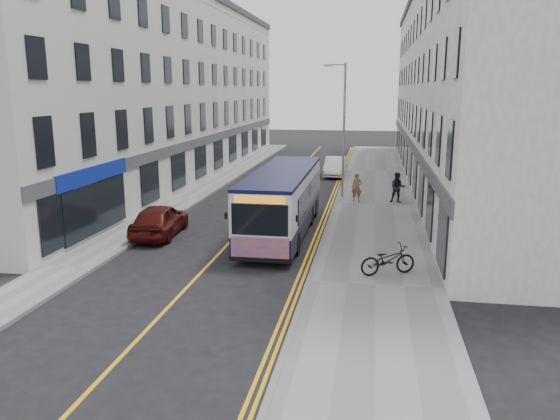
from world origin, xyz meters
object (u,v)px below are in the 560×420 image
at_px(pedestrian_near, 357,187).
at_px(pedestrian_far, 398,188).
at_px(city_bus, 283,200).
at_px(bicycle, 388,260).
at_px(car_maroon, 160,220).
at_px(streetlamp, 343,126).
at_px(car_white, 335,167).

relative_size(pedestrian_near, pedestrian_far, 0.95).
height_order(city_bus, pedestrian_near, city_bus).
xyz_separation_m(city_bus, pedestrian_far, (5.42, 7.59, -0.63)).
bearing_deg(pedestrian_far, bicycle, -95.05).
bearing_deg(pedestrian_far, city_bus, -126.90).
height_order(city_bus, car_maroon, city_bus).
bearing_deg(pedestrian_far, pedestrian_near, -178.96).
relative_size(city_bus, car_maroon, 2.36).
relative_size(streetlamp, car_maroon, 1.84).
bearing_deg(bicycle, pedestrian_far, -28.29).
bearing_deg(pedestrian_near, car_maroon, -124.13).
bearing_deg(pedestrian_far, car_maroon, -142.54).
height_order(streetlamp, car_white, streetlamp).
xyz_separation_m(streetlamp, pedestrian_far, (3.30, -1.36, -3.39)).
distance_m(bicycle, pedestrian_near, 12.77).
xyz_separation_m(bicycle, car_maroon, (-10.06, 4.01, 0.08)).
bearing_deg(car_maroon, pedestrian_far, -144.83).
height_order(bicycle, pedestrian_far, pedestrian_far).
distance_m(pedestrian_near, car_white, 10.28).
height_order(streetlamp, bicycle, streetlamp).
relative_size(city_bus, pedestrian_far, 5.86).
distance_m(bicycle, pedestrian_far, 12.80).
xyz_separation_m(pedestrian_far, car_white, (-4.27, 10.00, -0.28)).
relative_size(city_bus, bicycle, 5.01).
height_order(bicycle, car_maroon, car_maroon).
distance_m(streetlamp, pedestrian_near, 3.85).
bearing_deg(car_white, city_bus, -93.71).
bearing_deg(car_white, pedestrian_far, -66.83).
height_order(streetlamp, pedestrian_far, streetlamp).
height_order(pedestrian_near, car_maroon, pedestrian_near).
bearing_deg(pedestrian_far, streetlamp, 156.21).
distance_m(car_white, car_maroon, 19.88).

